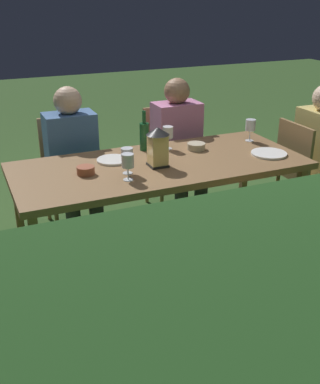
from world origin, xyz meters
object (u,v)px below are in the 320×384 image
Objects in this scene: person_in_blue at (74,156)px; chair_side_right_a at (285,233)px; person_in_pink at (180,142)px; chair_side_left_a at (170,152)px; green_bottle_on_table at (144,136)px; dining_table at (160,170)px; wine_glass_d at (250,126)px; chair_side_left_b at (69,166)px; wine_glass_a at (168,133)px; chair_head_near at (304,170)px; wine_glass_b at (128,162)px; plate_b at (113,160)px; plate_a at (269,154)px; lantern_centerpiece at (158,145)px; wine_glass_c at (127,156)px; bowl_bread at (86,170)px; bowl_olives at (196,146)px.

person_in_blue is 1.70m from chair_side_right_a.
chair_side_left_a is at bearing -90.00° from person_in_pink.
green_bottle_on_table reaches higher than chair_side_right_a.
wine_glass_d reaches higher than dining_table.
wine_glass_a reaches higher than chair_side_left_b.
chair_head_near is 5.15× the size of wine_glass_b.
wine_glass_d is 1.12m from plate_b.
plate_a is at bearing -116.47° from chair_side_right_a.
dining_table is 11.74× the size of wine_glass_b.
chair_side_right_a is 0.98m from lantern_centerpiece.
lantern_centerpiece is 1.57× the size of wine_glass_d.
chair_side_left_b is 0.25m from person_in_blue.
wine_glass_c and wine_glass_d have the same top height.
bowl_bread is at bearing -39.78° from chair_side_right_a.
chair_side_right_a is 0.78m from plate_a.
dining_table is at bearing -126.81° from lantern_centerpiece.
green_bottle_on_table is at bearing -14.46° from wine_glass_a.
bowl_bread is at bearing 0.45° from chair_head_near.
wine_glass_d is at bearing 121.50° from chair_side_left_a.
chair_side_left_a is at bearing -45.84° from chair_head_near.
chair_side_left_a is at bearing -139.26° from bowl_bread.
dining_table is at bearing -145.32° from wine_glass_b.
green_bottle_on_table reaches higher than plate_b.
wine_glass_c is (0.44, 0.36, 0.00)m from wine_glass_a.
person_in_pink is at bearing -134.70° from wine_glass_c.
bowl_olives is at bearing 158.53° from green_bottle_on_table.
chair_side_left_a is 0.72m from wine_glass_a.
chair_head_near is 1.55m from wine_glass_c.
chair_side_left_b is at bearing -12.35° from person_in_pink.
chair_head_near is 0.54m from plate_a.
person_in_pink reaches higher than wine_glass_d.
wine_glass_c is 0.28m from plate_b.
wine_glass_c reaches higher than bowl_olives.
chair_side_left_b is 1.10m from wine_glass_b.
plate_a and plate_b have the same top height.
chair_side_right_a is 1.02m from bowl_olives.
chair_side_left_b is 5.15× the size of wine_glass_b.
lantern_centerpiece is at bearing 121.11° from person_in_blue.
person_in_pink reaches higher than chair_side_left_b.
chair_head_near is 1.14m from chair_side_right_a.
wine_glass_b is at bearing 137.34° from bowl_bread.
chair_side_right_a reaches higher than dining_table.
person_in_blue is 0.82m from lantern_centerpiece.
chair_side_left_a is at bearing -167.65° from person_in_blue.
dining_table is 0.35m from wine_glass_a.
chair_side_right_a is 1.28m from bowl_bread.
wine_glass_c reaches higher than chair_head_near.
chair_side_right_a is at bearing 45.84° from chair_head_near.
bowl_olives is at bearing 150.08° from person_in_blue.
chair_head_near reaches higher than plate_a.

